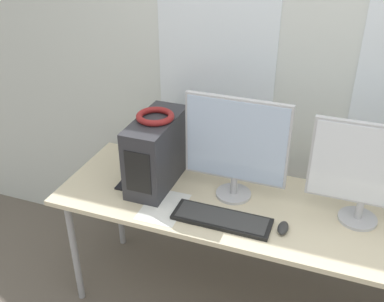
# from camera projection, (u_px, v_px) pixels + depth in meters

# --- Properties ---
(wall_back) EXTENTS (8.00, 0.07, 2.70)m
(wall_back) POSITION_uv_depth(u_px,v_px,m) (315.00, 74.00, 2.41)
(wall_back) COLOR silver
(wall_back) RESTS_ON ground_plane
(desk) EXTENTS (2.48, 0.70, 0.77)m
(desk) POSITION_uv_depth(u_px,v_px,m) (287.00, 220.00, 2.33)
(desk) COLOR beige
(desk) RESTS_ON ground_plane
(pc_tower) EXTENTS (0.20, 0.47, 0.39)m
(pc_tower) POSITION_uv_depth(u_px,v_px,m) (157.00, 152.00, 2.46)
(pc_tower) COLOR #2D2D33
(pc_tower) RESTS_ON desk
(headphones) EXTENTS (0.20, 0.20, 0.03)m
(headphones) POSITION_uv_depth(u_px,v_px,m) (155.00, 116.00, 2.35)
(headphones) COLOR maroon
(headphones) RESTS_ON pc_tower
(monitor_main) EXTENTS (0.54, 0.19, 0.57)m
(monitor_main) POSITION_uv_depth(u_px,v_px,m) (236.00, 145.00, 2.28)
(monitor_main) COLOR #B7B7BC
(monitor_main) RESTS_ON desk
(monitor_right_near) EXTENTS (0.55, 0.19, 0.53)m
(monitor_right_near) POSITION_uv_depth(u_px,v_px,m) (368.00, 170.00, 2.10)
(monitor_right_near) COLOR #B7B7BC
(monitor_right_near) RESTS_ON desk
(keyboard) EXTENTS (0.49, 0.16, 0.02)m
(keyboard) POSITION_uv_depth(u_px,v_px,m) (222.00, 219.00, 2.24)
(keyboard) COLOR black
(keyboard) RESTS_ON desk
(mouse) EXTENTS (0.05, 0.10, 0.03)m
(mouse) POSITION_uv_depth(u_px,v_px,m) (284.00, 228.00, 2.17)
(mouse) COLOR #2D2D2D
(mouse) RESTS_ON desk
(cell_phone) EXTENTS (0.06, 0.14, 0.01)m
(cell_phone) POSITION_uv_depth(u_px,v_px,m) (125.00, 183.00, 2.53)
(cell_phone) COLOR black
(cell_phone) RESTS_ON desk
(paper_sheet_front) EXTENTS (0.22, 0.30, 0.00)m
(paper_sheet_front) POSITION_uv_depth(u_px,v_px,m) (163.00, 207.00, 2.34)
(paper_sheet_front) COLOR white
(paper_sheet_front) RESTS_ON desk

